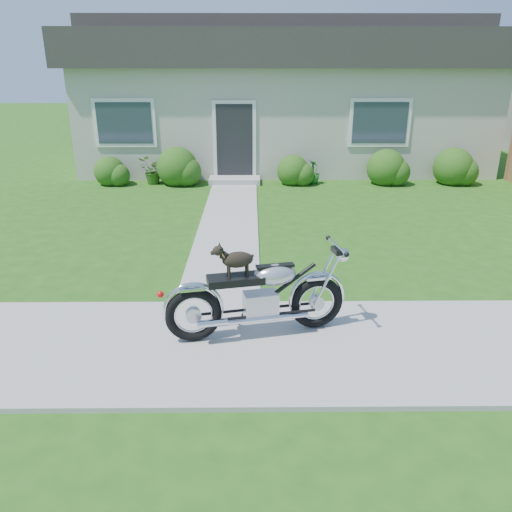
{
  "coord_description": "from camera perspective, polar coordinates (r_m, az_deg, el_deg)",
  "views": [
    {
      "loc": [
        -1.02,
        -5.09,
        3.09
      ],
      "look_at": [
        -0.97,
        1.0,
        0.75
      ],
      "focal_mm": 35.0,
      "sensor_mm": 36.0,
      "label": 1
    }
  ],
  "objects": [
    {
      "name": "potted_plant_right",
      "position": [
        14.02,
        6.56,
        9.54
      ],
      "size": [
        0.47,
        0.47,
        0.67
      ],
      "primitive_type": "imported",
      "rotation": [
        0.0,
        0.0,
        1.89
      ],
      "color": "#1C661D",
      "rests_on": "ground"
    },
    {
      "name": "ground",
      "position": [
        6.04,
        9.47,
        -10.07
      ],
      "size": [
        80.0,
        80.0,
        0.0
      ],
      "primitive_type": "plane",
      "color": "#235114",
      "rests_on": "ground"
    },
    {
      "name": "motorcycle_with_dog",
      "position": [
        5.9,
        0.46,
        -4.48
      ],
      "size": [
        2.2,
        0.77,
        1.16
      ],
      "rotation": [
        0.0,
        0.0,
        0.21
      ],
      "color": "black",
      "rests_on": "sidewalk"
    },
    {
      "name": "shrub_row",
      "position": [
        13.91,
        5.06,
        9.93
      ],
      "size": [
        10.38,
        1.11,
        1.11
      ],
      "color": "#285215",
      "rests_on": "ground"
    },
    {
      "name": "house",
      "position": [
        17.14,
        3.07,
        17.87
      ],
      "size": [
        12.6,
        7.03,
        4.5
      ],
      "color": "beige",
      "rests_on": "ground"
    },
    {
      "name": "sidewalk",
      "position": [
        6.03,
        9.49,
        -9.9
      ],
      "size": [
        24.0,
        2.2,
        0.04
      ],
      "primitive_type": "cube",
      "color": "#9E9B93",
      "rests_on": "ground"
    },
    {
      "name": "walkway",
      "position": [
        10.56,
        -3.07,
        4.06
      ],
      "size": [
        1.2,
        8.0,
        0.03
      ],
      "primitive_type": "cube",
      "color": "#9E9B93",
      "rests_on": "ground"
    },
    {
      "name": "potted_plant_left",
      "position": [
        14.18,
        -11.8,
        9.49
      ],
      "size": [
        0.86,
        0.86,
        0.72
      ],
      "primitive_type": "imported",
      "rotation": [
        0.0,
        0.0,
        3.94
      ],
      "color": "#2A5315",
      "rests_on": "ground"
    }
  ]
}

